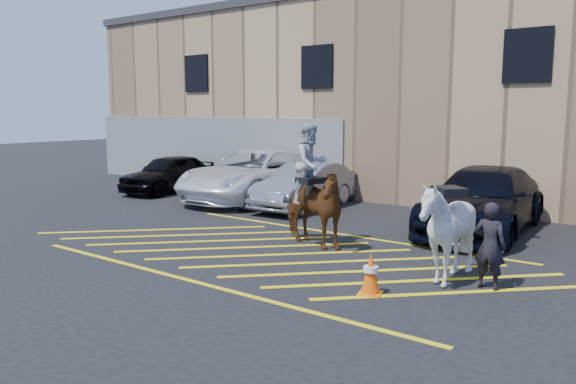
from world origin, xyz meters
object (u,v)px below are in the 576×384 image
Objects in this scene: car_blue_suv at (483,200)px; saddled_white at (447,231)px; car_silver_sedan at (305,186)px; handler at (490,246)px; traffic_cone at (371,273)px; mounted_bay at (311,197)px; car_white_pickup at (256,175)px; car_black_suv at (169,173)px.

car_blue_suv is 2.45× the size of saddled_white.
car_blue_suv reaches higher than car_silver_sedan.
car_silver_sedan is at bearing -28.45° from handler.
traffic_cone is (-0.78, -1.40, -0.59)m from saddled_white.
car_blue_suv is at bearing 100.48° from saddled_white.
handler reaches higher than car_silver_sedan.
car_blue_suv is 4.79m from mounted_bay.
saddled_white reaches higher than car_white_pickup.
traffic_cone is at bearing -38.58° from mounted_bay.
car_blue_suv reaches higher than handler.
car_silver_sedan is 8.17m from saddled_white.
car_white_pickup is 10.53m from traffic_cone.
handler is 0.67× the size of saddled_white.
car_white_pickup is at bearing 140.74° from traffic_cone.
saddled_white is at bearing -12.74° from mounted_bay.
mounted_bay is at bearing -29.19° from car_black_suv.
saddled_white is (8.92, -5.26, 0.08)m from car_white_pickup.
traffic_cone is at bearing -33.21° from car_black_suv.
car_black_suv is 13.50m from traffic_cone.
saddled_white reaches higher than car_black_suv.
car_silver_sedan is 5.67m from car_blue_suv.
traffic_cone is (8.14, -6.65, -0.50)m from car_white_pickup.
car_white_pickup is 2.21× the size of mounted_bay.
handler is 0.55× the size of mounted_bay.
mounted_bay reaches higher than handler.
car_white_pickup reaches higher than handler.
car_black_suv is 0.67× the size of car_white_pickup.
traffic_cone is at bearing -92.49° from car_blue_suv.
handler is at bearing -25.04° from car_black_suv.
car_blue_suv is at bearing -6.00° from car_black_suv.
car_white_pickup is at bearing 167.15° from car_silver_sedan.
car_silver_sedan reaches higher than car_black_suv.
traffic_cone is at bearing -51.04° from car_silver_sedan.
car_white_pickup is 1.45× the size of car_silver_sedan.
car_blue_suv is 4.86m from saddled_white.
saddled_white is (0.88, -4.77, 0.13)m from car_blue_suv.
traffic_cone is at bearing -41.83° from car_white_pickup.
handler is (1.61, -4.66, -0.05)m from car_blue_suv.
car_white_pickup is 2.72× the size of saddled_white.
saddled_white is at bearing -82.96° from car_blue_suv.
traffic_cone is at bearing -119.22° from saddled_white.
saddled_white reaches higher than traffic_cone.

